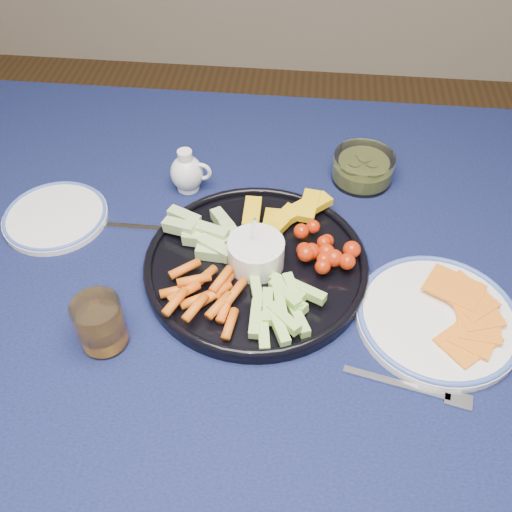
# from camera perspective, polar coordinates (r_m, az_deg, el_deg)

# --- Properties ---
(dining_table) EXTENTS (1.67, 1.07, 0.75)m
(dining_table) POSITION_cam_1_polar(r_m,az_deg,el_deg) (1.01, -5.46, -4.47)
(dining_table) COLOR #4D2819
(dining_table) RESTS_ON ground
(crudite_platter) EXTENTS (0.36, 0.36, 0.12)m
(crudite_platter) POSITION_cam_1_polar(r_m,az_deg,el_deg) (0.91, -0.16, -0.52)
(crudite_platter) COLOR black
(crudite_platter) RESTS_ON dining_table
(creamer_pitcher) EXTENTS (0.08, 0.06, 0.08)m
(creamer_pitcher) POSITION_cam_1_polar(r_m,az_deg,el_deg) (1.06, -6.89, 8.28)
(creamer_pitcher) COLOR white
(creamer_pitcher) RESTS_ON dining_table
(pickle_bowl) EXTENTS (0.11, 0.11, 0.05)m
(pickle_bowl) POSITION_cam_1_polar(r_m,az_deg,el_deg) (1.10, 10.63, 8.56)
(pickle_bowl) COLOR white
(pickle_bowl) RESTS_ON dining_table
(cheese_plate) EXTENTS (0.24, 0.24, 0.03)m
(cheese_plate) POSITION_cam_1_polar(r_m,az_deg,el_deg) (0.90, 17.77, -5.76)
(cheese_plate) COLOR white
(cheese_plate) RESTS_ON dining_table
(juice_tumbler) EXTENTS (0.07, 0.07, 0.08)m
(juice_tumbler) POSITION_cam_1_polar(r_m,az_deg,el_deg) (0.85, -15.25, -6.73)
(juice_tumbler) COLOR white
(juice_tumbler) RESTS_ON dining_table
(fork_left) EXTENTS (0.19, 0.02, 0.00)m
(fork_left) POSITION_cam_1_polar(r_m,az_deg,el_deg) (1.01, -9.75, 2.68)
(fork_left) COLOR silver
(fork_left) RESTS_ON dining_table
(fork_right) EXTENTS (0.18, 0.05, 0.00)m
(fork_right) POSITION_cam_1_polar(r_m,az_deg,el_deg) (0.83, 15.87, -12.70)
(fork_right) COLOR silver
(fork_right) RESTS_ON dining_table
(side_plate_extra) EXTENTS (0.18, 0.18, 0.02)m
(side_plate_extra) POSITION_cam_1_polar(r_m,az_deg,el_deg) (1.07, -19.43, 3.77)
(side_plate_extra) COLOR white
(side_plate_extra) RESTS_ON dining_table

